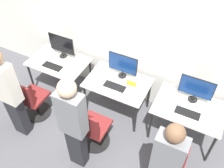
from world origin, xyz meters
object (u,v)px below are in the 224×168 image
at_px(office_chair_left, 32,101).
at_px(keyboard_right, 187,113).
at_px(monitor_left, 62,45).
at_px(keyboard_center, 115,86).
at_px(office_chair_center, 93,131).
at_px(office_chair_right, 170,160).
at_px(mouse_center, 127,92).
at_px(person_left, 9,92).
at_px(person_right, 166,163).
at_px(mouse_left, 65,70).
at_px(monitor_right, 196,89).
at_px(person_center, 73,124).
at_px(keyboard_left, 52,66).
at_px(monitor_center, 123,65).

height_order(office_chair_left, keyboard_right, office_chair_left).
height_order(monitor_left, keyboard_center, monitor_left).
distance_m(office_chair_center, office_chair_right, 1.24).
distance_m(office_chair_left, office_chair_center, 1.27).
distance_m(monitor_left, mouse_center, 1.53).
height_order(monitor_left, keyboard_right, monitor_left).
bearing_deg(mouse_center, monitor_left, 168.13).
height_order(person_left, person_right, person_left).
xyz_separation_m(mouse_left, office_chair_left, (-0.31, -0.65, -0.35)).
bearing_deg(monitor_right, person_center, -132.89).
height_order(monitor_right, keyboard_right, monitor_right).
height_order(person_left, keyboard_right, person_left).
relative_size(person_left, keyboard_center, 4.66).
distance_m(person_left, office_chair_right, 2.57).
bearing_deg(person_center, monitor_left, 130.05).
xyz_separation_m(person_left, monitor_right, (2.48, 1.35, 0.00)).
bearing_deg(office_chair_right, keyboard_left, 166.11).
height_order(office_chair_right, person_right, person_right).
xyz_separation_m(person_left, person_right, (2.46, 0.02, -0.07)).
relative_size(monitor_left, office_chair_left, 0.57).
xyz_separation_m(mouse_left, office_chair_center, (0.95, -0.70, -0.35)).
distance_m(office_chair_center, person_center, 0.71).
bearing_deg(person_right, monitor_center, 132.20).
relative_size(office_chair_left, keyboard_right, 2.44).
bearing_deg(office_chair_right, mouse_left, 163.86).
bearing_deg(keyboard_right, monitor_left, 173.24).
xyz_separation_m(keyboard_center, office_chair_right, (1.22, -0.66, -0.34)).
relative_size(person_center, monitor_right, 3.39).
height_order(mouse_left, mouse_center, same).
height_order(keyboard_left, monitor_center, monitor_center).
distance_m(monitor_center, office_chair_right, 1.66).
bearing_deg(monitor_left, mouse_left, -50.18).
height_order(keyboard_left, monitor_right, monitor_right).
height_order(person_center, person_right, person_center).
relative_size(mouse_left, person_center, 0.05).
relative_size(monitor_center, monitor_right, 1.00).
bearing_deg(monitor_right, person_left, -151.46).
distance_m(office_chair_center, monitor_right, 1.72).
height_order(keyboard_center, office_chair_center, office_chair_center).
distance_m(keyboard_center, office_chair_right, 1.43).
distance_m(monitor_center, keyboard_center, 0.39).
xyz_separation_m(keyboard_left, person_left, (-0.02, -0.99, 0.24)).
height_order(person_left, mouse_center, person_left).
height_order(keyboard_left, keyboard_center, same).
bearing_deg(office_chair_left, person_center, -18.93).
xyz_separation_m(person_left, office_chair_center, (1.24, 0.32, -0.58)).
relative_size(office_chair_left, monitor_right, 1.75).
bearing_deg(keyboard_center, monitor_left, 166.93).
distance_m(mouse_center, office_chair_right, 1.22).
height_order(keyboard_left, person_center, person_center).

